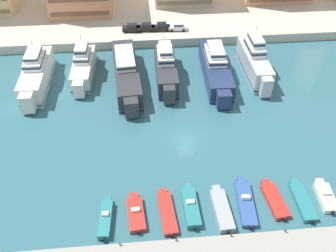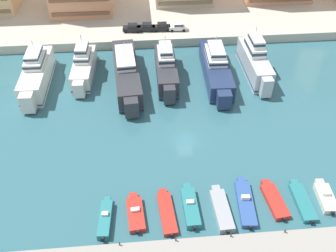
% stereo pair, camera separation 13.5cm
% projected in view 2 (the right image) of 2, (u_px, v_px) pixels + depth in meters
% --- Properties ---
extents(ground_plane, '(400.00, 400.00, 0.00)m').
position_uv_depth(ground_plane, '(186.00, 140.00, 62.10)').
color(ground_plane, '#336670').
extents(yacht_ivory_far_left, '(4.52, 18.49, 8.50)m').
position_uv_depth(yacht_ivory_far_left, '(37.00, 74.00, 72.27)').
color(yacht_ivory_far_left, silver).
rests_on(yacht_ivory_far_left, ground).
extents(yacht_ivory_left, '(4.36, 15.51, 8.21)m').
position_uv_depth(yacht_ivory_left, '(84.00, 66.00, 74.70)').
color(yacht_ivory_left, silver).
rests_on(yacht_ivory_left, ground).
extents(yacht_charcoal_mid_left, '(5.97, 23.08, 7.04)m').
position_uv_depth(yacht_charcoal_mid_left, '(127.00, 73.00, 73.12)').
color(yacht_charcoal_mid_left, '#333338').
rests_on(yacht_charcoal_mid_left, ground).
extents(yacht_charcoal_center_left, '(4.02, 17.44, 8.41)m').
position_uv_depth(yacht_charcoal_center_left, '(166.00, 68.00, 73.90)').
color(yacht_charcoal_center_left, '#333338').
rests_on(yacht_charcoal_center_left, ground).
extents(yacht_navy_center, '(5.26, 20.83, 7.92)m').
position_uv_depth(yacht_navy_center, '(216.00, 68.00, 74.31)').
color(yacht_navy_center, navy).
rests_on(yacht_navy_center, ground).
extents(yacht_silver_center_right, '(3.82, 17.47, 9.41)m').
position_uv_depth(yacht_silver_center_right, '(255.00, 61.00, 75.11)').
color(yacht_silver_center_right, silver).
rests_on(yacht_silver_center_right, ground).
extents(motorboat_teal_far_left, '(1.95, 6.70, 1.43)m').
position_uv_depth(motorboat_teal_far_left, '(105.00, 219.00, 50.01)').
color(motorboat_teal_far_left, teal).
rests_on(motorboat_teal_far_left, ground).
extents(motorboat_red_left, '(2.61, 6.60, 1.19)m').
position_uv_depth(motorboat_red_left, '(135.00, 213.00, 50.79)').
color(motorboat_red_left, red).
rests_on(motorboat_red_left, ground).
extents(motorboat_red_mid_left, '(2.45, 7.87, 0.80)m').
position_uv_depth(motorboat_red_mid_left, '(167.00, 212.00, 50.96)').
color(motorboat_red_mid_left, red).
rests_on(motorboat_red_mid_left, ground).
extents(motorboat_teal_center_left, '(2.10, 7.50, 1.41)m').
position_uv_depth(motorboat_teal_center_left, '(190.00, 206.00, 51.47)').
color(motorboat_teal_center_left, teal).
rests_on(motorboat_teal_center_left, ground).
extents(motorboat_grey_center, '(2.33, 7.81, 1.00)m').
position_uv_depth(motorboat_grey_center, '(221.00, 209.00, 51.16)').
color(motorboat_grey_center, '#9EA3A8').
rests_on(motorboat_grey_center, ground).
extents(motorboat_blue_center_right, '(2.75, 8.78, 1.37)m').
position_uv_depth(motorboat_blue_center_right, '(245.00, 202.00, 52.14)').
color(motorboat_blue_center_right, '#33569E').
rests_on(motorboat_blue_center_right, ground).
extents(motorboat_red_mid_right, '(2.73, 7.11, 0.84)m').
position_uv_depth(motorboat_red_mid_right, '(274.00, 200.00, 52.45)').
color(motorboat_red_mid_right, red).
rests_on(motorboat_red_mid_right, ground).
extents(motorboat_teal_right, '(2.03, 7.51, 0.82)m').
position_uv_depth(motorboat_teal_right, '(302.00, 201.00, 52.33)').
color(motorboat_teal_right, teal).
rests_on(motorboat_teal_right, ground).
extents(motorboat_cream_far_right, '(2.41, 6.10, 1.31)m').
position_uv_depth(motorboat_cream_far_right, '(326.00, 197.00, 52.79)').
color(motorboat_cream_far_right, beige).
rests_on(motorboat_cream_far_right, ground).
extents(car_black_far_left, '(4.23, 2.21, 1.80)m').
position_uv_depth(car_black_far_left, '(132.00, 28.00, 85.61)').
color(car_black_far_left, black).
rests_on(car_black_far_left, quay_promenade).
extents(car_black_left, '(4.21, 2.14, 1.80)m').
position_uv_depth(car_black_left, '(146.00, 27.00, 85.89)').
color(car_black_left, black).
rests_on(car_black_left, quay_promenade).
extents(car_black_mid_left, '(4.11, 1.95, 1.80)m').
position_uv_depth(car_black_mid_left, '(162.00, 26.00, 86.00)').
color(car_black_mid_left, black).
rests_on(car_black_mid_left, quay_promenade).
extents(car_white_center_left, '(4.17, 2.07, 1.80)m').
position_uv_depth(car_white_center_left, '(178.00, 26.00, 86.03)').
color(car_white_center_left, white).
rests_on(car_white_center_left, quay_promenade).
extents(bollard_west, '(0.20, 0.20, 0.61)m').
position_uv_depth(bollard_west, '(119.00, 244.00, 46.50)').
color(bollard_west, '#2D2D33').
rests_on(bollard_west, pier_dock).
extents(bollard_west_mid, '(0.20, 0.20, 0.61)m').
position_uv_depth(bollard_west_mid, '(176.00, 239.00, 46.96)').
color(bollard_west_mid, '#2D2D33').
rests_on(bollard_west_mid, pier_dock).
extents(bollard_east_mid, '(0.20, 0.20, 0.61)m').
position_uv_depth(bollard_east_mid, '(231.00, 235.00, 47.41)').
color(bollard_east_mid, '#2D2D33').
rests_on(bollard_east_mid, pier_dock).
extents(bollard_east, '(0.20, 0.20, 0.61)m').
position_uv_depth(bollard_east, '(285.00, 231.00, 47.87)').
color(bollard_east, '#2D2D33').
rests_on(bollard_east, pier_dock).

